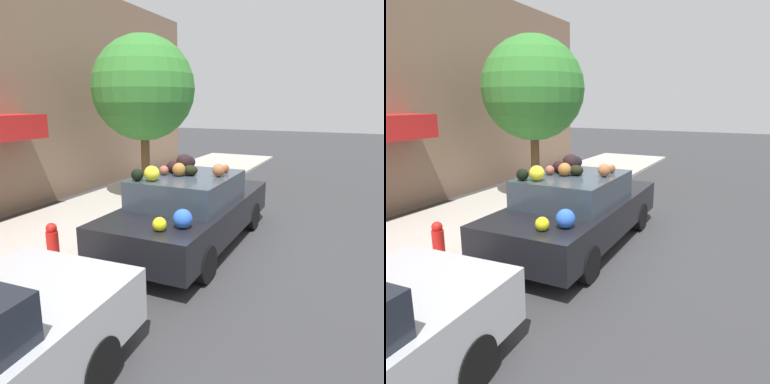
{
  "view_description": "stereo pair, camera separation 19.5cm",
  "coord_description": "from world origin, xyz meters",
  "views": [
    {
      "loc": [
        -6.28,
        -2.99,
        2.74
      ],
      "look_at": [
        0.0,
        -0.08,
        1.06
      ],
      "focal_mm": 35.0,
      "sensor_mm": 36.0,
      "label": 1
    },
    {
      "loc": [
        -6.2,
        -3.17,
        2.74
      ],
      "look_at": [
        0.0,
        -0.08,
        1.06
      ],
      "focal_mm": 35.0,
      "sensor_mm": 36.0,
      "label": 2
    }
  ],
  "objects": [
    {
      "name": "sidewalk_curb",
      "position": [
        0.0,
        2.7,
        0.05
      ],
      "size": [
        24.0,
        3.2,
        0.1
      ],
      "color": "#B2ADA3",
      "rests_on": "ground"
    },
    {
      "name": "fire_hydrant",
      "position": [
        -1.97,
        1.56,
        0.45
      ],
      "size": [
        0.2,
        0.2,
        0.7
      ],
      "color": "red",
      "rests_on": "sidewalk_curb"
    },
    {
      "name": "art_car",
      "position": [
        -0.04,
        -0.08,
        0.75
      ],
      "size": [
        4.42,
        1.89,
        1.75
      ],
      "rotation": [
        0.0,
        0.0,
        0.01
      ],
      "color": "black",
      "rests_on": "ground"
    },
    {
      "name": "ground_plane",
      "position": [
        0.0,
        0.0,
        0.0
      ],
      "size": [
        60.0,
        60.0,
        0.0
      ],
      "primitive_type": "plane",
      "color": "#38383A"
    },
    {
      "name": "street_tree",
      "position": [
        2.6,
        2.57,
        3.07
      ],
      "size": [
        2.78,
        2.78,
        4.37
      ],
      "color": "brown",
      "rests_on": "sidewalk_curb"
    }
  ]
}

